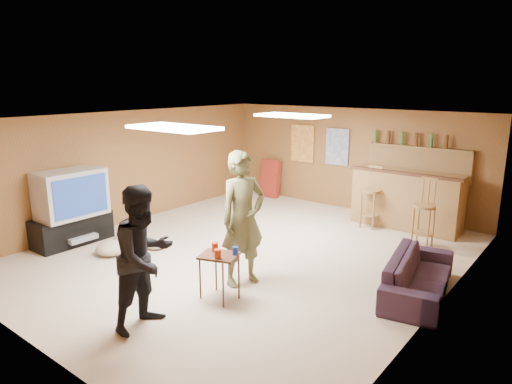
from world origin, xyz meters
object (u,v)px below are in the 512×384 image
Objects in this scene: bar_counter at (407,200)px; person_black at (144,257)px; tray_table at (219,277)px; person_olive at (243,219)px; tv_body at (71,194)px; sofa at (419,275)px.

person_black is at bearing -100.41° from bar_counter.
person_black reaches higher than tray_table.
person_olive is at bearing -8.91° from person_black.
tv_body is at bearing 118.01° from person_olive.
bar_counter reaches higher than sofa.
person_olive is at bearing 96.86° from tray_table.
bar_counter is 5.51m from person_black.
tv_body is at bearing 69.19° from person_black.
tray_table is at bearing 0.62° from tv_body.
tray_table is (0.20, 1.00, -0.53)m from person_black.
person_black reaches higher than tv_body.
tv_body is 0.55× the size of bar_counter.
person_olive is 3.06× the size of tray_table.
person_olive is at bearing 10.27° from tv_body.
person_black is (-0.99, -5.41, 0.28)m from bar_counter.
bar_counter is 3.29× the size of tray_table.
person_black is (-0.14, -1.56, -0.10)m from person_olive.
person_black reaches higher than bar_counter.
person_black is at bearing -167.29° from person_olive.
bar_counter is at bearing -14.28° from person_black.
person_olive is 1.04× the size of sofa.
tv_body is at bearing -133.00° from bar_counter.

